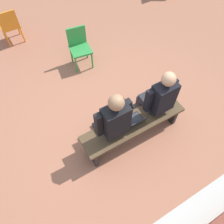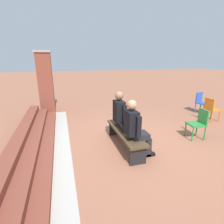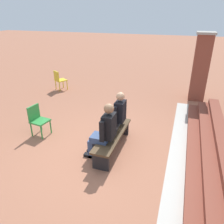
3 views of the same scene
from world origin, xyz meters
name	(u,v)px [view 3 (image 3 of 3)]	position (x,y,z in m)	size (l,w,h in m)	color
ground_plane	(102,151)	(0.00, 0.00, 0.00)	(60.00, 60.00, 0.00)	#9E6047
concrete_strip	(176,162)	(-0.17, 1.75, 0.00)	(7.32, 0.40, 0.01)	#B7B2A8
brick_steps	(213,162)	(-0.17, 2.50, 0.17)	(6.52, 0.90, 0.45)	brown
brick_pillar_left_of_steps	(201,67)	(-4.50, 2.19, 1.25)	(0.64, 0.64, 2.49)	brown
bench	(113,137)	(-0.17, 0.21, 0.35)	(1.80, 0.44, 0.45)	#4C3823
person_student	(116,115)	(-0.65, 0.14, 0.72)	(0.54, 0.69, 1.35)	#232328
person_adult	(104,130)	(0.20, 0.14, 0.73)	(0.57, 0.71, 1.38)	#384C75
laptop	(113,132)	(-0.18, 0.22, 0.50)	(0.32, 0.29, 0.21)	black
plastic_chair_far_right	(59,79)	(-3.74, -3.41, 0.48)	(0.58, 0.58, 0.84)	gold
plastic_chair_far_left	(38,119)	(-0.23, -1.96, 0.48)	(0.47, 0.47, 0.84)	#2D893D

